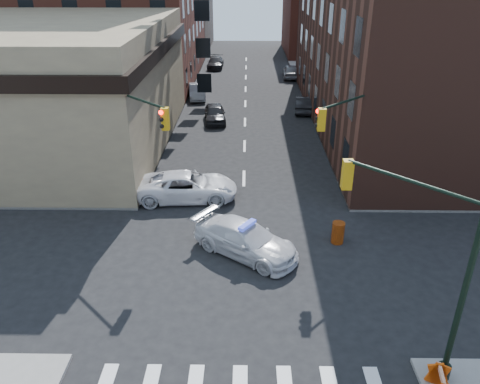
{
  "coord_description": "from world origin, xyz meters",
  "views": [
    {
      "loc": [
        0.17,
        -17.77,
        12.65
      ],
      "look_at": [
        -0.16,
        3.5,
        2.2
      ],
      "focal_mm": 35.0,
      "sensor_mm": 36.0,
      "label": 1
    }
  ],
  "objects_px": {
    "pedestrian_b": "(88,185)",
    "barrel_road": "(338,233)",
    "police_car": "(246,239)",
    "barrel_bank": "(158,191)",
    "pickup": "(187,186)",
    "parked_car_enear": "(304,104)",
    "pedestrian_a": "(96,189)",
    "parked_car_wnear": "(215,113)",
    "barricade_nw_a": "(135,186)",
    "parked_car_wfar": "(197,91)"
  },
  "relations": [
    {
      "from": "parked_car_enear",
      "to": "pedestrian_b",
      "type": "distance_m",
      "value": 23.8
    },
    {
      "from": "parked_car_wnear",
      "to": "barrel_road",
      "type": "bearing_deg",
      "value": -75.41
    },
    {
      "from": "parked_car_wfar",
      "to": "parked_car_wnear",
      "type": "bearing_deg",
      "value": -80.6
    },
    {
      "from": "police_car",
      "to": "pedestrian_b",
      "type": "height_order",
      "value": "pedestrian_b"
    },
    {
      "from": "police_car",
      "to": "barricade_nw_a",
      "type": "height_order",
      "value": "police_car"
    },
    {
      "from": "barrel_bank",
      "to": "barricade_nw_a",
      "type": "height_order",
      "value": "barricade_nw_a"
    },
    {
      "from": "police_car",
      "to": "parked_car_wnear",
      "type": "bearing_deg",
      "value": 43.26
    },
    {
      "from": "parked_car_enear",
      "to": "barrel_road",
      "type": "relative_size",
      "value": 3.89
    },
    {
      "from": "parked_car_enear",
      "to": "barrel_bank",
      "type": "relative_size",
      "value": 4.07
    },
    {
      "from": "barricade_nw_a",
      "to": "pedestrian_a",
      "type": "bearing_deg",
      "value": -140.93
    },
    {
      "from": "pedestrian_b",
      "to": "police_car",
      "type": "bearing_deg",
      "value": -34.78
    },
    {
      "from": "police_car",
      "to": "parked_car_enear",
      "type": "bearing_deg",
      "value": 23.09
    },
    {
      "from": "pedestrian_b",
      "to": "barricade_nw_a",
      "type": "height_order",
      "value": "pedestrian_b"
    },
    {
      "from": "parked_car_wfar",
      "to": "parked_car_enear",
      "type": "relative_size",
      "value": 1.04
    },
    {
      "from": "pickup",
      "to": "parked_car_enear",
      "type": "distance_m",
      "value": 20.35
    },
    {
      "from": "pedestrian_a",
      "to": "barrel_bank",
      "type": "distance_m",
      "value": 3.52
    },
    {
      "from": "police_car",
      "to": "parked_car_wnear",
      "type": "height_order",
      "value": "police_car"
    },
    {
      "from": "pickup",
      "to": "barricade_nw_a",
      "type": "xyz_separation_m",
      "value": [
        -3.16,
        0.41,
        -0.2
      ]
    },
    {
      "from": "parked_car_wfar",
      "to": "barricade_nw_a",
      "type": "bearing_deg",
      "value": -101.04
    },
    {
      "from": "barrel_road",
      "to": "barrel_bank",
      "type": "bearing_deg",
      "value": 154.77
    },
    {
      "from": "parked_car_wnear",
      "to": "barrel_road",
      "type": "relative_size",
      "value": 3.98
    },
    {
      "from": "police_car",
      "to": "barricade_nw_a",
      "type": "bearing_deg",
      "value": 82.53
    },
    {
      "from": "barrel_road",
      "to": "police_car",
      "type": "bearing_deg",
      "value": -166.91
    },
    {
      "from": "parked_car_wnear",
      "to": "barrel_road",
      "type": "height_order",
      "value": "parked_car_wnear"
    },
    {
      "from": "parked_car_wfar",
      "to": "pedestrian_b",
      "type": "height_order",
      "value": "pedestrian_b"
    },
    {
      "from": "parked_car_wnear",
      "to": "parked_car_enear",
      "type": "bearing_deg",
      "value": 15.85
    },
    {
      "from": "police_car",
      "to": "barrel_road",
      "type": "xyz_separation_m",
      "value": [
        4.6,
        1.07,
        -0.22
      ]
    },
    {
      "from": "pickup",
      "to": "parked_car_wnear",
      "type": "relative_size",
      "value": 1.33
    },
    {
      "from": "police_car",
      "to": "parked_car_wfar",
      "type": "height_order",
      "value": "police_car"
    },
    {
      "from": "pedestrian_a",
      "to": "barrel_road",
      "type": "bearing_deg",
      "value": 18.24
    },
    {
      "from": "police_car",
      "to": "barricade_nw_a",
      "type": "relative_size",
      "value": 4.31
    },
    {
      "from": "pedestrian_b",
      "to": "barricade_nw_a",
      "type": "relative_size",
      "value": 1.53
    },
    {
      "from": "pickup",
      "to": "barrel_road",
      "type": "height_order",
      "value": "pickup"
    },
    {
      "from": "pedestrian_b",
      "to": "barrel_road",
      "type": "bearing_deg",
      "value": -21.8
    },
    {
      "from": "barrel_road",
      "to": "parked_car_wfar",
      "type": "bearing_deg",
      "value": 109.41
    },
    {
      "from": "parked_car_enear",
      "to": "pedestrian_a",
      "type": "height_order",
      "value": "pedestrian_a"
    },
    {
      "from": "police_car",
      "to": "barrel_bank",
      "type": "height_order",
      "value": "police_car"
    },
    {
      "from": "police_car",
      "to": "pedestrian_b",
      "type": "distance_m",
      "value": 10.53
    },
    {
      "from": "parked_car_wnear",
      "to": "barrel_bank",
      "type": "height_order",
      "value": "parked_car_wnear"
    },
    {
      "from": "police_car",
      "to": "pedestrian_a",
      "type": "bearing_deg",
      "value": 96.46
    },
    {
      "from": "pickup",
      "to": "pedestrian_b",
      "type": "relative_size",
      "value": 3.08
    },
    {
      "from": "pickup",
      "to": "police_car",
      "type": "bearing_deg",
      "value": -153.05
    },
    {
      "from": "police_car",
      "to": "barrel_bank",
      "type": "bearing_deg",
      "value": 77.97
    },
    {
      "from": "police_car",
      "to": "barrel_road",
      "type": "bearing_deg",
      "value": -41.31
    },
    {
      "from": "parked_car_wnear",
      "to": "parked_car_enear",
      "type": "distance_m",
      "value": 8.79
    },
    {
      "from": "pedestrian_b",
      "to": "barrel_bank",
      "type": "relative_size",
      "value": 1.79
    },
    {
      "from": "parked_car_wnear",
      "to": "pedestrian_b",
      "type": "xyz_separation_m",
      "value": [
        -6.32,
        -15.62,
        0.35
      ]
    },
    {
      "from": "pickup",
      "to": "parked_car_wnear",
      "type": "distance_m",
      "value": 15.09
    },
    {
      "from": "pickup",
      "to": "parked_car_wfar",
      "type": "distance_m",
      "value": 22.91
    },
    {
      "from": "parked_car_wfar",
      "to": "barrel_bank",
      "type": "height_order",
      "value": "parked_car_wfar"
    }
  ]
}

